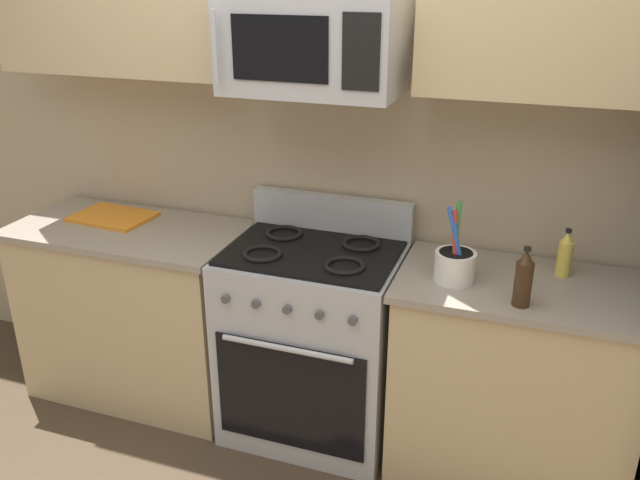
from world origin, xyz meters
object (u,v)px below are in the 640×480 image
Objects in this scene: utensil_crock at (455,264)px; bottle_soy at (524,279)px; microwave at (314,44)px; cutting_board at (112,217)px; bottle_oil at (565,254)px; range_oven at (313,340)px.

bottle_soy is (0.26, -0.13, 0.04)m from utensil_crock.
microwave reaches higher than bottle_soy.
cutting_board is (-1.08, 0.05, -0.87)m from microwave.
cutting_board is 1.91× the size of bottle_oil.
microwave is 2.10× the size of utensil_crock.
cutting_board is 1.64× the size of bottle_soy.
cutting_board is (-1.69, 0.14, -0.06)m from utensil_crock.
range_oven is 0.80m from utensil_crock.
cutting_board is (-1.08, 0.08, 0.44)m from range_oven.
range_oven is at bearing -89.90° from microwave.
microwave is at bearing -174.08° from bottle_oil.
utensil_crock is at bearing -5.64° from range_oven.
bottle_oil is at bearing 65.99° from bottle_soy.
bottle_oil is 0.35m from bottle_soy.
utensil_crock is 0.45m from bottle_oil.
bottle_soy reaches higher than bottle_oil.
utensil_crock is (0.62, -0.09, -0.80)m from microwave.
utensil_crock reaches higher than range_oven.
bottle_soy is at bearing -7.68° from cutting_board.
range_oven is at bearing -4.04° from cutting_board.
bottle_soy is at bearing -25.77° from utensil_crock.
range_oven is 5.48× the size of bottle_oil.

